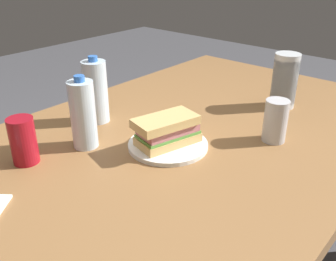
% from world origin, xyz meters
% --- Properties ---
extents(dining_table, '(1.72, 0.96, 0.74)m').
position_xyz_m(dining_table, '(0.00, 0.00, 0.65)').
color(dining_table, olive).
rests_on(dining_table, ground_plane).
extents(paper_plate, '(0.22, 0.22, 0.01)m').
position_xyz_m(paper_plate, '(0.01, 0.01, 0.74)').
color(paper_plate, white).
rests_on(paper_plate, dining_table).
extents(sandwich, '(0.20, 0.13, 0.08)m').
position_xyz_m(sandwich, '(0.01, 0.01, 0.79)').
color(sandwich, '#DBB26B').
rests_on(sandwich, paper_plate).
extents(soda_can_red, '(0.07, 0.07, 0.12)m').
position_xyz_m(soda_can_red, '(0.31, -0.21, 0.80)').
color(soda_can_red, maroon).
rests_on(soda_can_red, dining_table).
extents(water_bottle_tall, '(0.07, 0.07, 0.21)m').
position_xyz_m(water_bottle_tall, '(0.02, -0.27, 0.84)').
color(water_bottle_tall, silver).
rests_on(water_bottle_tall, dining_table).
extents(plastic_cup_stack, '(0.08, 0.08, 0.18)m').
position_xyz_m(plastic_cup_stack, '(-0.47, 0.12, 0.83)').
color(plastic_cup_stack, silver).
rests_on(plastic_cup_stack, dining_table).
extents(water_bottle_spare, '(0.07, 0.07, 0.20)m').
position_xyz_m(water_bottle_spare, '(0.15, -0.17, 0.83)').
color(water_bottle_spare, silver).
rests_on(water_bottle_spare, dining_table).
extents(soda_can_silver, '(0.07, 0.07, 0.12)m').
position_xyz_m(soda_can_silver, '(-0.22, 0.21, 0.80)').
color(soda_can_silver, silver).
rests_on(soda_can_silver, dining_table).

